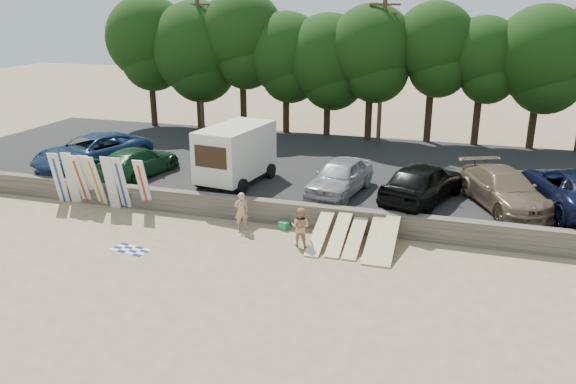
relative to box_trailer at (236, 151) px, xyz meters
name	(u,v)px	position (x,y,z in m)	size (l,w,h in m)	color
ground	(262,251)	(3.40, -5.83, -2.27)	(120.00, 120.00, 0.00)	tan
seawall	(286,213)	(3.40, -2.83, -1.77)	(44.00, 0.50, 1.00)	#6B6356
parking_lot	(326,170)	(3.40, 4.67, -1.92)	(44.00, 14.50, 0.70)	#282828
treeline	(324,47)	(1.45, 11.59, 4.15)	(33.21, 6.34, 9.31)	#382616
utility_poles	(382,67)	(5.40, 10.17, 3.16)	(25.80, 0.26, 9.00)	#473321
box_trailer	(236,151)	(0.00, 0.00, 0.00)	(3.01, 4.66, 2.80)	beige
car_0	(92,152)	(-8.34, 0.26, -0.69)	(2.90, 6.29, 1.75)	#152B4C
car_1	(138,162)	(-5.21, -0.34, -0.84)	(2.04, 5.02, 1.46)	#13361E
car_2	(340,177)	(5.18, -0.15, -0.76)	(1.91, 4.75, 1.62)	#9E9DA2
car_3	(423,182)	(8.87, -0.17, -0.66)	(2.14, 5.32, 1.81)	black
car_4	(504,189)	(12.25, 0.15, -0.78)	(2.22, 5.46, 1.59)	#7E6750
car_5	(574,189)	(15.04, 0.76, -0.68)	(2.94, 6.38, 1.77)	black
surfboard_upright_0	(59,178)	(-7.53, -3.47, -1.00)	(0.50, 0.06, 2.60)	silver
surfboard_upright_1	(71,178)	(-6.95, -3.33, -0.99)	(0.50, 0.06, 2.60)	silver
surfboard_upright_2	(81,180)	(-6.41, -3.36, -1.01)	(0.50, 0.06, 2.60)	silver
surfboard_upright_3	(89,180)	(-6.05, -3.21, -1.02)	(0.50, 0.06, 2.60)	silver
surfboard_upright_4	(96,181)	(-5.56, -3.38, -1.01)	(0.50, 0.06, 2.60)	silver
surfboard_upright_5	(111,183)	(-4.75, -3.45, -0.99)	(0.50, 0.06, 2.60)	silver
surfboard_upright_6	(121,183)	(-4.26, -3.34, -1.00)	(0.50, 0.06, 2.60)	silver
surfboard_upright_7	(143,185)	(-3.17, -3.27, -1.01)	(0.50, 0.06, 2.60)	silver
surfboard_low_0	(320,232)	(5.32, -4.38, -1.81)	(0.56, 3.00, 0.07)	#D5C586
surfboard_low_1	(340,232)	(6.07, -4.27, -1.77)	(0.56, 3.00, 0.07)	#D5C586
surfboard_low_2	(356,236)	(6.71, -4.24, -1.85)	(0.56, 3.00, 0.07)	#D5C586
surfboard_low_3	(375,239)	(7.48, -4.45, -1.82)	(0.56, 3.00, 0.07)	#D5C586
surfboard_low_4	(388,240)	(8.00, -4.47, -1.77)	(0.56, 3.00, 0.07)	#D5C586
beachgoer_a	(241,211)	(1.82, -3.95, -1.46)	(0.59, 0.39, 1.62)	tan
beachgoer_b	(300,227)	(4.64, -4.88, -1.48)	(0.77, 0.60, 1.58)	tan
cooler	(284,226)	(3.51, -3.43, -2.11)	(0.38, 0.30, 0.32)	#289351
gear_bag	(338,234)	(5.87, -3.55, -2.16)	(0.30, 0.25, 0.22)	orange
beach_towel	(131,250)	(-1.50, -7.17, -2.26)	(1.50, 1.50, 0.00)	white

